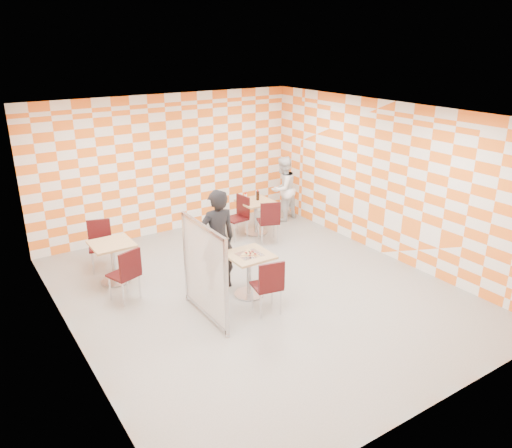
{
  "coord_description": "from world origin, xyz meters",
  "views": [
    {
      "loc": [
        -4.19,
        -6.34,
        4.09
      ],
      "look_at": [
        0.1,
        0.2,
        1.15
      ],
      "focal_mm": 35.0,
      "sensor_mm": 36.0,
      "label": 1
    }
  ],
  "objects_px": {
    "chair_main_front": "(269,283)",
    "chair_second_front": "(269,219)",
    "man_dark": "(217,240)",
    "soda_bottle": "(258,196)",
    "empty_table": "(113,256)",
    "chair_second_side": "(239,214)",
    "chair_empty_far": "(100,241)",
    "second_table": "(256,211)",
    "chair_empty_near": "(127,271)",
    "main_table": "(249,267)",
    "partition": "(205,271)",
    "sport_bottle": "(246,197)",
    "man_white": "(283,189)"
  },
  "relations": [
    {
      "from": "chair_empty_far",
      "to": "man_dark",
      "type": "distance_m",
      "value": 2.41
    },
    {
      "from": "second_table",
      "to": "chair_empty_near",
      "type": "distance_m",
      "value": 3.7
    },
    {
      "from": "man_white",
      "to": "chair_main_front",
      "type": "bearing_deg",
      "value": 35.68
    },
    {
      "from": "empty_table",
      "to": "man_white",
      "type": "bearing_deg",
      "value": 12.69
    },
    {
      "from": "empty_table",
      "to": "chair_second_front",
      "type": "distance_m",
      "value": 3.31
    },
    {
      "from": "chair_second_side",
      "to": "soda_bottle",
      "type": "xyz_separation_m",
      "value": [
        0.5,
        0.04,
        0.31
      ]
    },
    {
      "from": "chair_second_front",
      "to": "chair_empty_far",
      "type": "bearing_deg",
      "value": 167.42
    },
    {
      "from": "chair_empty_far",
      "to": "partition",
      "type": "bearing_deg",
      "value": -73.53
    },
    {
      "from": "chair_main_front",
      "to": "man_white",
      "type": "height_order",
      "value": "man_white"
    },
    {
      "from": "second_table",
      "to": "chair_second_front",
      "type": "distance_m",
      "value": 0.64
    },
    {
      "from": "chair_main_front",
      "to": "chair_second_side",
      "type": "distance_m",
      "value": 3.26
    },
    {
      "from": "chair_main_front",
      "to": "chair_second_front",
      "type": "relative_size",
      "value": 1.0
    },
    {
      "from": "chair_empty_far",
      "to": "empty_table",
      "type": "bearing_deg",
      "value": -89.95
    },
    {
      "from": "main_table",
      "to": "chair_second_side",
      "type": "distance_m",
      "value": 2.6
    },
    {
      "from": "chair_main_front",
      "to": "soda_bottle",
      "type": "height_order",
      "value": "soda_bottle"
    },
    {
      "from": "chair_empty_near",
      "to": "sport_bottle",
      "type": "bearing_deg",
      "value": 25.02
    },
    {
      "from": "partition",
      "to": "man_dark",
      "type": "relative_size",
      "value": 0.88
    },
    {
      "from": "empty_table",
      "to": "partition",
      "type": "xyz_separation_m",
      "value": [
        0.79,
        -1.96,
        0.28
      ]
    },
    {
      "from": "chair_second_front",
      "to": "chair_second_side",
      "type": "bearing_deg",
      "value": 120.47
    },
    {
      "from": "empty_table",
      "to": "chair_empty_near",
      "type": "distance_m",
      "value": 0.8
    },
    {
      "from": "chair_second_front",
      "to": "chair_second_side",
      "type": "relative_size",
      "value": 1.0
    },
    {
      "from": "chair_main_front",
      "to": "chair_empty_far",
      "type": "height_order",
      "value": "same"
    },
    {
      "from": "man_white",
      "to": "chair_empty_far",
      "type": "bearing_deg",
      "value": -11.82
    },
    {
      "from": "main_table",
      "to": "chair_main_front",
      "type": "relative_size",
      "value": 0.81
    },
    {
      "from": "second_table",
      "to": "soda_bottle",
      "type": "xyz_separation_m",
      "value": [
        0.06,
        0.02,
        0.34
      ]
    },
    {
      "from": "partition",
      "to": "sport_bottle",
      "type": "height_order",
      "value": "partition"
    },
    {
      "from": "chair_main_front",
      "to": "empty_table",
      "type": "bearing_deg",
      "value": 124.49
    },
    {
      "from": "man_white",
      "to": "main_table",
      "type": "bearing_deg",
      "value": 30.0
    },
    {
      "from": "partition",
      "to": "sport_bottle",
      "type": "relative_size",
      "value": 7.75
    },
    {
      "from": "man_white",
      "to": "sport_bottle",
      "type": "relative_size",
      "value": 7.62
    },
    {
      "from": "second_table",
      "to": "empty_table",
      "type": "height_order",
      "value": "same"
    },
    {
      "from": "chair_second_side",
      "to": "chair_empty_near",
      "type": "xyz_separation_m",
      "value": [
        -2.98,
        -1.39,
        0.0
      ]
    },
    {
      "from": "second_table",
      "to": "man_dark",
      "type": "height_order",
      "value": "man_dark"
    },
    {
      "from": "chair_second_front",
      "to": "chair_empty_near",
      "type": "xyz_separation_m",
      "value": [
        -3.34,
        -0.78,
        0.0
      ]
    },
    {
      "from": "chair_empty_far",
      "to": "soda_bottle",
      "type": "bearing_deg",
      "value": -1.41
    },
    {
      "from": "chair_second_front",
      "to": "man_dark",
      "type": "xyz_separation_m",
      "value": [
        -1.87,
        -1.16,
        0.34
      ]
    },
    {
      "from": "chair_empty_far",
      "to": "man_dark",
      "type": "relative_size",
      "value": 0.52
    },
    {
      "from": "chair_empty_far",
      "to": "soda_bottle",
      "type": "relative_size",
      "value": 4.02
    },
    {
      "from": "chair_second_side",
      "to": "chair_empty_far",
      "type": "relative_size",
      "value": 1.0
    },
    {
      "from": "second_table",
      "to": "chair_empty_near",
      "type": "bearing_deg",
      "value": -157.56
    },
    {
      "from": "partition",
      "to": "sport_bottle",
      "type": "distance_m",
      "value": 3.57
    },
    {
      "from": "empty_table",
      "to": "chair_main_front",
      "type": "xyz_separation_m",
      "value": [
        1.65,
        -2.41,
        0.04
      ]
    },
    {
      "from": "chair_second_side",
      "to": "main_table",
      "type": "bearing_deg",
      "value": -117.85
    },
    {
      "from": "sport_bottle",
      "to": "main_table",
      "type": "bearing_deg",
      "value": -121.02
    },
    {
      "from": "man_dark",
      "to": "sport_bottle",
      "type": "xyz_separation_m",
      "value": [
        1.74,
        1.88,
        -0.05
      ]
    },
    {
      "from": "second_table",
      "to": "chair_second_front",
      "type": "relative_size",
      "value": 0.81
    },
    {
      "from": "man_dark",
      "to": "sport_bottle",
      "type": "distance_m",
      "value": 2.56
    },
    {
      "from": "main_table",
      "to": "second_table",
      "type": "bearing_deg",
      "value": 54.52
    },
    {
      "from": "partition",
      "to": "sport_bottle",
      "type": "xyz_separation_m",
      "value": [
        2.39,
        2.65,
        0.05
      ]
    },
    {
      "from": "chair_second_side",
      "to": "man_dark",
      "type": "bearing_deg",
      "value": -130.41
    }
  ]
}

